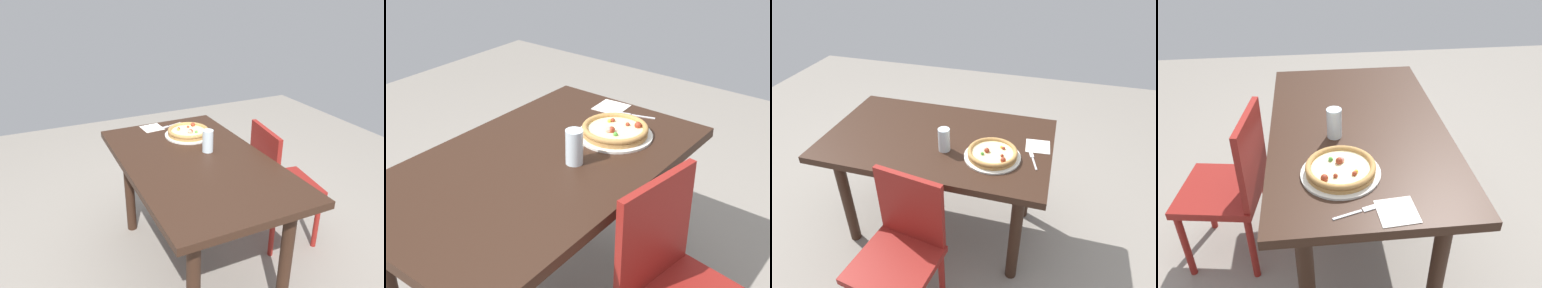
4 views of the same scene
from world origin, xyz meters
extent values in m
cube|color=#331E14|center=(0.00, 0.00, 0.75)|extent=(1.38, 0.83, 0.04)
cylinder|color=#331E14|center=(0.55, -0.28, 0.36)|extent=(0.07, 0.07, 0.73)
cylinder|color=#331E14|center=(0.55, 0.28, 0.36)|extent=(0.07, 0.07, 0.73)
cube|color=maroon|center=(0.03, -0.51, 0.66)|extent=(0.38, 0.09, 0.42)
cylinder|color=silver|center=(0.36, -0.11, 0.77)|extent=(0.32, 0.32, 0.01)
cylinder|color=#B78447|center=(0.36, -0.11, 0.79)|extent=(0.28, 0.28, 0.02)
cylinder|color=beige|center=(0.36, -0.11, 0.80)|extent=(0.24, 0.24, 0.01)
torus|color=#B78447|center=(0.36, -0.11, 0.81)|extent=(0.28, 0.28, 0.02)
sphere|color=maroon|center=(0.42, -0.07, 0.81)|extent=(0.02, 0.02, 0.02)
sphere|color=#E58C7F|center=(0.33, -0.11, 0.81)|extent=(0.03, 0.03, 0.03)
sphere|color=maroon|center=(0.44, -0.18, 0.81)|extent=(0.03, 0.03, 0.03)
sphere|color=maroon|center=(0.42, -0.14, 0.81)|extent=(0.02, 0.02, 0.02)
sphere|color=maroon|center=(0.33, -0.12, 0.81)|extent=(0.03, 0.03, 0.03)
sphere|color=#4C9E38|center=(0.31, -0.15, 0.81)|extent=(0.02, 0.02, 0.02)
sphere|color=gold|center=(0.40, -0.06, 0.81)|extent=(0.02, 0.02, 0.02)
cube|color=silver|center=(0.60, -0.11, 0.77)|extent=(0.04, 0.11, 0.00)
cube|color=silver|center=(0.57, -0.03, 0.77)|extent=(0.04, 0.05, 0.00)
cylinder|color=silver|center=(0.08, -0.12, 0.84)|extent=(0.07, 0.07, 0.14)
cube|color=white|center=(0.60, 0.07, 0.77)|extent=(0.15, 0.15, 0.00)
camera|label=1|loc=(-1.80, 0.86, 1.75)|focal=35.16mm
camera|label=2|loc=(-1.26, -1.16, 1.76)|focal=47.84mm
camera|label=3|loc=(0.64, -1.65, 1.90)|focal=31.84mm
camera|label=4|loc=(1.61, -0.21, 1.74)|focal=37.14mm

